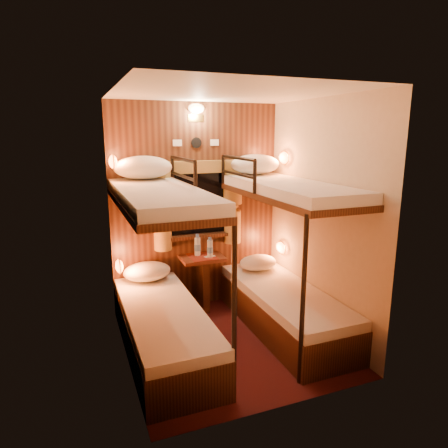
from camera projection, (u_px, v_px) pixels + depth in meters
name	position (u px, v px, depth m)	size (l,w,h in m)	color
floor	(229.00, 342.00, 4.02)	(2.10, 2.10, 0.00)	#390F10
ceiling	(230.00, 93.00, 3.49)	(2.10, 2.10, 0.00)	silver
wall_back	(196.00, 207.00, 4.71)	(2.40, 2.40, 0.00)	#C6B293
wall_front	(286.00, 258.00, 2.80)	(2.40, 2.40, 0.00)	#C6B293
wall_left	(121.00, 236.00, 3.40)	(2.40, 2.40, 0.00)	#C6B293
wall_right	(320.00, 218.00, 4.11)	(2.40, 2.40, 0.00)	#C6B293
back_panel	(197.00, 208.00, 4.69)	(2.00, 0.03, 2.40)	#32180E
bunk_left	(163.00, 297.00, 3.73)	(0.72, 1.90, 1.82)	#32180E
bunk_right	(284.00, 279.00, 4.19)	(0.72, 1.90, 1.82)	#32180E
window	(198.00, 210.00, 4.67)	(1.00, 0.12, 0.79)	black
curtains	(198.00, 203.00, 4.62)	(1.10, 0.22, 1.00)	olive
back_fixtures	(196.00, 116.00, 4.43)	(0.54, 0.09, 0.48)	black
reading_lamps	(206.00, 209.00, 4.38)	(2.00, 0.20, 1.25)	orange
table	(202.00, 276.00, 4.70)	(0.50, 0.34, 0.66)	#532413
bottle_left	(197.00, 246.00, 4.66)	(0.08, 0.08, 0.26)	#99BFE5
bottle_right	(210.00, 249.00, 4.60)	(0.07, 0.07, 0.24)	#99BFE5
sachet_a	(207.00, 257.00, 4.63)	(0.07, 0.05, 0.01)	silver
sachet_b	(212.00, 256.00, 4.65)	(0.08, 0.06, 0.01)	silver
pillow_lower_left	(147.00, 271.00, 4.42)	(0.52, 0.37, 0.21)	silver
pillow_lower_right	(258.00, 263.00, 4.76)	(0.46, 0.33, 0.18)	silver
pillow_upper_left	(143.00, 167.00, 4.13)	(0.61, 0.44, 0.24)	silver
pillow_upper_right	(255.00, 164.00, 4.62)	(0.59, 0.42, 0.23)	silver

